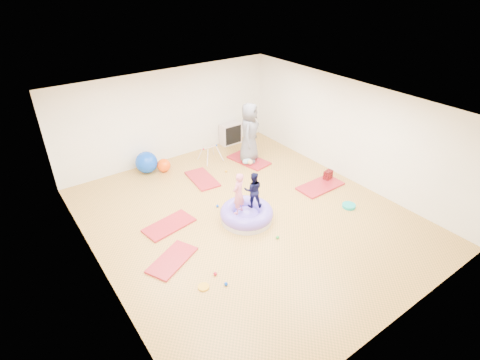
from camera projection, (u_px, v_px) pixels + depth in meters
room at (248, 166)px, 8.53m from camera, size 7.01×8.01×2.81m
gym_mat_front_left at (172, 260)px, 7.85m from camera, size 1.26×1.00×0.05m
gym_mat_mid_left at (169, 225)px, 8.88m from camera, size 1.28×0.80×0.05m
gym_mat_center_back at (202, 179)px, 10.78m from camera, size 0.73×1.27×0.05m
gym_mat_right at (320, 186)px, 10.43m from camera, size 1.33×0.68×0.05m
gym_mat_rear_right at (249, 160)px, 11.79m from camera, size 0.89×1.43×0.06m
inflatable_cushion at (247, 214)px, 9.04m from camera, size 1.29×1.29×0.41m
child_pink at (238, 192)px, 8.54m from camera, size 0.45×0.38×1.04m
child_navy at (253, 188)px, 8.81m from camera, size 0.56×0.53×0.91m
adult_caregiver at (249, 133)px, 11.30m from camera, size 1.06×1.03×1.84m
infant at (248, 161)px, 11.46m from camera, size 0.34×0.34×0.20m
ball_pit_balls at (240, 216)px, 9.19m from camera, size 3.73×3.83×0.07m
exercise_ball_blue at (146, 162)px, 11.02m from camera, size 0.65×0.65×0.65m
exercise_ball_orange at (164, 165)px, 11.13m from camera, size 0.40×0.40×0.40m
infant_play_gym at (210, 152)px, 11.65m from camera, size 0.64×0.60×0.49m
cube_shelf at (231, 134)px, 12.77m from camera, size 0.73×0.36×0.73m
balance_disc at (349, 206)px, 9.57m from camera, size 0.34×0.34×0.08m
backpack at (328, 176)px, 10.69m from camera, size 0.29×0.21×0.31m
yellow_toy at (203, 287)px, 7.21m from camera, size 0.22×0.22×0.03m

